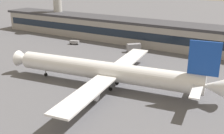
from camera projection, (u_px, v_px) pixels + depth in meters
ground_plane at (106, 85)px, 84.31m from camera, size 600.00×600.00×0.00m
terminal_building at (168, 35)px, 125.51m from camera, size 200.08×15.34×11.30m
airliner at (108, 71)px, 81.58m from camera, size 66.70×57.53×16.67m
stair_truck at (134, 47)px, 119.56m from camera, size 5.87×6.01×3.55m
follow_me_car at (74, 42)px, 132.30m from camera, size 4.76×3.07×1.85m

